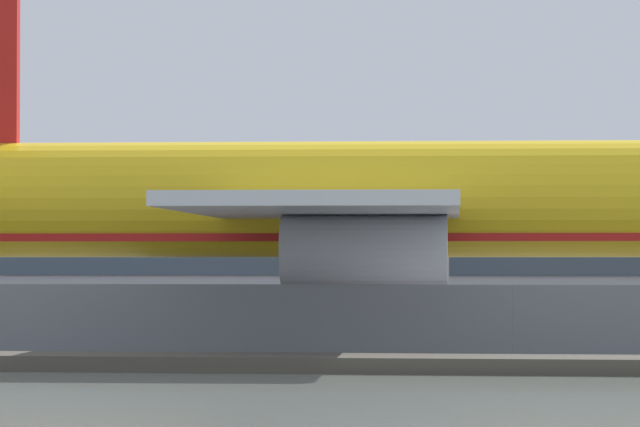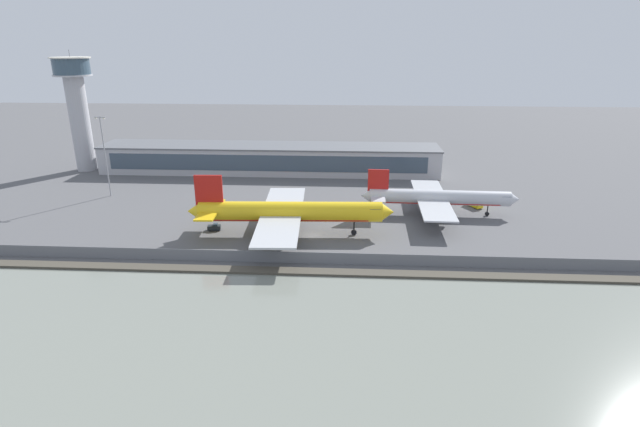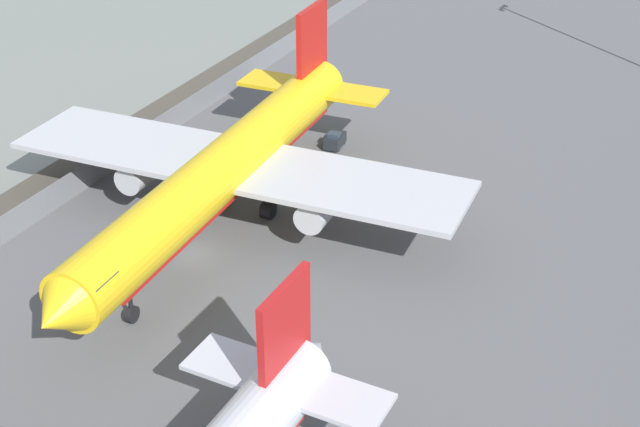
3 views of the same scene
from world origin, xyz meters
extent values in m
plane|color=#565659|center=(0.00, 0.00, 0.00)|extent=(500.00, 500.00, 0.00)
cube|color=#474238|center=(0.00, -20.50, 0.25)|extent=(320.00, 3.00, 0.50)
cube|color=slate|center=(0.00, -16.00, 1.32)|extent=(280.00, 0.08, 2.64)
cylinder|color=slate|center=(0.00, -16.00, 1.32)|extent=(0.10, 0.10, 2.64)
cylinder|color=yellow|center=(-5.19, 0.38, 6.02)|extent=(44.60, 6.96, 4.91)
cone|color=yellow|center=(18.35, 1.47, 6.02)|extent=(3.41, 4.81, 4.67)
cone|color=yellow|center=(-28.72, -0.70, 6.02)|extent=(3.39, 4.56, 4.42)
cube|color=#232D3D|center=(15.22, 1.33, 6.63)|extent=(2.89, 4.30, 1.47)
cube|color=red|center=(-5.19, 0.38, 4.67)|extent=(37.90, 5.67, 0.88)
cube|color=#B7BABF|center=(-7.90, 10.93, 5.40)|extent=(10.75, 21.75, 0.49)
cube|color=#B7BABF|center=(-6.91, -10.37, 5.40)|extent=(10.75, 21.75, 0.49)
cylinder|color=#B7BABF|center=(-6.49, 9.29, 3.81)|extent=(6.34, 2.99, 2.70)
cylinder|color=#B7BABF|center=(-5.66, -8.60, 3.81)|extent=(6.34, 2.99, 2.70)
cube|color=red|center=(-24.71, -0.52, 10.93)|extent=(6.68, 0.90, 8.35)
cube|color=yellow|center=(-24.89, 3.39, 6.39)|extent=(4.80, 8.01, 0.39)
cube|color=yellow|center=(-24.53, -4.42, 6.39)|extent=(4.80, 8.01, 0.39)
cylinder|color=black|center=(10.34, 1.10, 2.13)|extent=(0.34, 0.34, 2.87)
cylinder|color=black|center=(10.34, 1.10, 0.69)|extent=(1.40, 0.60, 1.38)
cylinder|color=black|center=(-8.41, 2.82, 2.13)|extent=(0.39, 0.39, 2.87)
cylinder|color=black|center=(-8.41, 2.82, 0.69)|extent=(1.63, 1.18, 1.58)
cylinder|color=black|center=(-8.18, -2.34, 2.13)|extent=(0.39, 0.39, 2.87)
cylinder|color=black|center=(-8.18, -2.34, 0.69)|extent=(1.63, 1.18, 1.58)
cylinder|color=silver|center=(33.48, 17.52, 4.93)|extent=(37.86, 4.95, 4.02)
cone|color=silver|center=(53.46, 17.02, 4.93)|extent=(2.71, 3.88, 3.82)
cone|color=silver|center=(13.49, 18.01, 4.93)|extent=(2.70, 3.68, 3.62)
cube|color=#232D3D|center=(50.85, 17.09, 5.43)|extent=(2.30, 3.47, 1.21)
cube|color=#B21919|center=(33.48, 17.52, 3.82)|extent=(32.17, 4.01, 0.72)
cube|color=#B7BABF|center=(31.81, 26.62, 4.43)|extent=(8.75, 18.33, 0.40)
cube|color=#B7BABF|center=(31.37, 8.50, 4.43)|extent=(8.75, 18.33, 0.40)
cylinder|color=#B7BABF|center=(32.91, 25.15, 3.12)|extent=(5.34, 2.34, 2.21)
cylinder|color=#B7BABF|center=(32.54, 9.92, 3.12)|extent=(5.34, 2.34, 2.21)
cube|color=#B21919|center=(16.87, 17.92, 8.95)|extent=(5.68, 0.62, 6.84)
cube|color=silver|center=(16.95, 21.25, 5.23)|extent=(3.94, 6.74, 0.32)
cube|color=silver|center=(16.78, 14.60, 5.23)|extent=(3.94, 6.74, 0.32)
cylinder|color=black|center=(46.69, 17.19, 1.74)|extent=(0.28, 0.28, 2.35)
cylinder|color=black|center=(46.69, 17.19, 0.56)|extent=(1.14, 0.47, 1.13)
cylinder|color=black|center=(30.89, 19.69, 1.74)|extent=(0.32, 0.32, 2.35)
cylinder|color=black|center=(30.89, 19.69, 0.56)|extent=(1.32, 0.94, 1.30)
cylinder|color=black|center=(30.78, 15.47, 1.74)|extent=(0.32, 0.32, 2.35)
cylinder|color=black|center=(30.78, 15.47, 0.56)|extent=(1.32, 0.94, 1.30)
cube|color=#1E2328|center=(-24.83, 2.12, 0.75)|extent=(3.36, 1.95, 1.11)
cube|color=#283847|center=(-24.44, 2.16, 1.55)|extent=(1.26, 1.40, 0.50)
cylinder|color=black|center=(-23.92, 2.91, 0.35)|extent=(0.72, 0.30, 0.70)
cylinder|color=black|center=(-23.77, 1.56, 0.35)|extent=(0.72, 0.30, 0.70)
cylinder|color=black|center=(-25.90, 2.68, 0.35)|extent=(0.72, 0.30, 0.70)
cylinder|color=black|center=(-25.74, 1.33, 0.35)|extent=(0.72, 0.30, 0.70)
cube|color=yellow|center=(44.96, 24.74, 1.27)|extent=(4.28, 5.58, 2.07)
cube|color=#283847|center=(45.81, 23.13, 1.66)|extent=(2.30, 1.94, 0.83)
cube|color=orange|center=(44.96, 24.74, 2.40)|extent=(1.16, 0.93, 0.16)
cylinder|color=black|center=(46.54, 23.75, 0.42)|extent=(0.59, 0.85, 0.84)
cylinder|color=black|center=(44.89, 22.88, 0.42)|extent=(0.59, 0.85, 0.84)
cylinder|color=black|center=(45.03, 26.60, 0.42)|extent=(0.59, 0.85, 0.84)
cylinder|color=black|center=(43.39, 25.74, 0.42)|extent=(0.59, 0.85, 0.84)
cylinder|color=#ADADB2|center=(-87.18, 59.66, 16.68)|extent=(6.72, 6.72, 33.37)
cylinder|color=#ADADB2|center=(-87.18, 59.66, 33.62)|extent=(12.77, 12.77, 0.50)
cylinder|color=#384C5B|center=(-87.18, 59.66, 36.55)|extent=(12.13, 12.13, 5.37)
cylinder|color=beige|center=(-87.18, 59.66, 39.44)|extent=(13.40, 13.40, 0.40)
cylinder|color=#333338|center=(-87.18, 59.66, 40.84)|extent=(0.12, 0.12, 2.40)
cube|color=#B2B2B7|center=(-19.60, 60.66, 4.62)|extent=(119.73, 15.86, 9.24)
cube|color=#3D4C5B|center=(-19.60, 52.65, 5.08)|extent=(110.15, 0.16, 5.54)
cube|color=#5B5E63|center=(-19.60, 60.66, 9.49)|extent=(120.33, 16.46, 0.50)
cylinder|color=#93969B|center=(-64.06, 28.93, 12.13)|extent=(0.36, 0.36, 24.26)
cube|color=#93969B|center=(-64.06, 28.93, 24.01)|extent=(3.20, 0.24, 0.24)
cube|color=silver|center=(-65.26, 28.93, 23.71)|extent=(0.60, 0.40, 0.44)
cube|color=silver|center=(-62.86, 28.93, 23.71)|extent=(0.60, 0.40, 0.44)
camera|label=1|loc=(0.93, -78.40, 3.54)|focal=105.00mm
camera|label=2|loc=(8.66, -113.31, 46.02)|focal=28.00mm
camera|label=3|loc=(54.18, 38.06, 41.37)|focal=50.00mm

